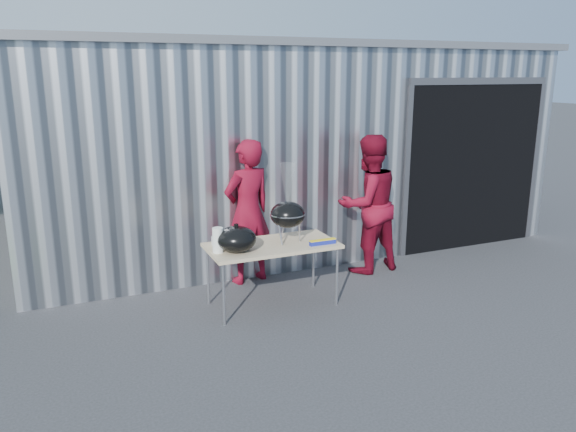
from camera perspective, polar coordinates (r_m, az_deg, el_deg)
name	(u,v)px	position (r m, az deg, el deg)	size (l,w,h in m)	color
ground	(333,324)	(6.29, 4.59, -10.86)	(80.00, 80.00, 0.00)	#2D2D2F
building	(262,137)	(10.32, -2.71, 8.06)	(8.20, 6.20, 3.10)	silver
folding_table	(272,247)	(6.51, -1.63, -3.20)	(1.50, 0.75, 0.75)	tan
kettle_grill	(288,207)	(6.46, -0.04, 0.95)	(0.41, 0.41, 0.93)	black
grill_lid	(237,239)	(6.22, -5.25, -2.34)	(0.44, 0.44, 0.32)	black
paper_towels	(218,240)	(6.21, -7.13, -2.45)	(0.12, 0.12, 0.28)	white
white_tub	(222,241)	(6.47, -6.75, -2.56)	(0.20, 0.15, 0.10)	white
foil_box	(323,242)	(6.48, 3.54, -2.65)	(0.32, 0.05, 0.06)	navy
person_cook	(248,212)	(7.22, -4.10, 0.41)	(0.68, 0.45, 1.87)	maroon
person_bystander	(368,204)	(7.68, 8.13, 1.20)	(0.91, 0.71, 1.88)	maroon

